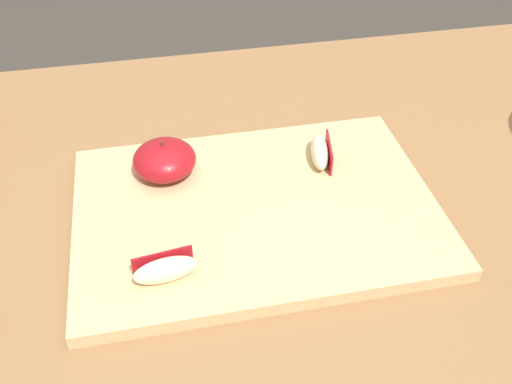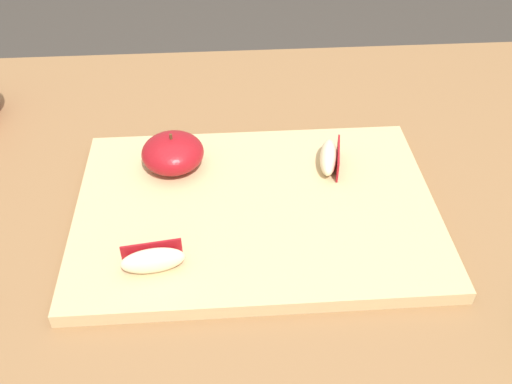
% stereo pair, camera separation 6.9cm
% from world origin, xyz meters
% --- Properties ---
extents(dining_table, '(1.38, 0.93, 0.76)m').
position_xyz_m(dining_table, '(0.00, 0.00, 0.66)').
color(dining_table, brown).
rests_on(dining_table, ground_plane).
extents(cutting_board, '(0.44, 0.31, 0.02)m').
position_xyz_m(cutting_board, '(-0.03, 0.02, 0.76)').
color(cutting_board, tan).
rests_on(cutting_board, dining_table).
extents(apple_half_skin_up, '(0.08, 0.08, 0.05)m').
position_xyz_m(apple_half_skin_up, '(-0.13, 0.10, 0.80)').
color(apple_half_skin_up, maroon).
rests_on(apple_half_skin_up, cutting_board).
extents(apple_wedge_left, '(0.04, 0.07, 0.03)m').
position_xyz_m(apple_wedge_left, '(0.08, 0.09, 0.79)').
color(apple_wedge_left, beige).
rests_on(apple_wedge_left, cutting_board).
extents(apple_wedge_front, '(0.07, 0.03, 0.03)m').
position_xyz_m(apple_wedge_front, '(-0.14, -0.08, 0.79)').
color(apple_wedge_front, beige).
rests_on(apple_wedge_front, cutting_board).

